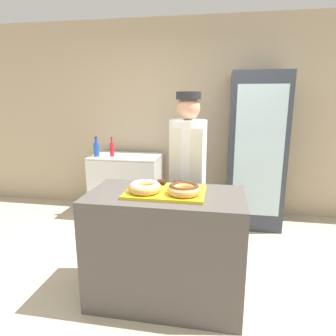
{
  "coord_description": "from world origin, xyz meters",
  "views": [
    {
      "loc": [
        0.41,
        -2.17,
        1.63
      ],
      "look_at": [
        0.0,
        0.1,
        1.09
      ],
      "focal_mm": 32.0,
      "sensor_mm": 36.0,
      "label": 1
    }
  ],
  "objects_px": {
    "brownie_back_left": "(161,182)",
    "beverage_fridge": "(256,151)",
    "bottle_blue": "(96,149)",
    "baker_person": "(187,175)",
    "brownie_back_right": "(178,183)",
    "donut_chocolate_glaze": "(184,189)",
    "serving_tray": "(166,192)",
    "chest_freezer": "(127,185)",
    "bottle_red": "(112,149)",
    "donut_light_glaze": "(145,187)"
  },
  "relations": [
    {
      "from": "donut_light_glaze",
      "to": "beverage_fridge",
      "type": "xyz_separation_m",
      "value": [
        0.99,
        1.81,
        -0.0
      ]
    },
    {
      "from": "baker_person",
      "to": "beverage_fridge",
      "type": "height_order",
      "value": "beverage_fridge"
    },
    {
      "from": "serving_tray",
      "to": "donut_light_glaze",
      "type": "xyz_separation_m",
      "value": [
        -0.15,
        -0.06,
        0.05
      ]
    },
    {
      "from": "serving_tray",
      "to": "baker_person",
      "type": "bearing_deg",
      "value": 82.09
    },
    {
      "from": "donut_light_glaze",
      "to": "brownie_back_left",
      "type": "relative_size",
      "value": 3.61
    },
    {
      "from": "brownie_back_left",
      "to": "baker_person",
      "type": "relative_size",
      "value": 0.04
    },
    {
      "from": "donut_light_glaze",
      "to": "bottle_red",
      "type": "relative_size",
      "value": 0.97
    },
    {
      "from": "bottle_red",
      "to": "serving_tray",
      "type": "bearing_deg",
      "value": -57.43
    },
    {
      "from": "beverage_fridge",
      "to": "bottle_blue",
      "type": "bearing_deg",
      "value": -176.61
    },
    {
      "from": "baker_person",
      "to": "chest_freezer",
      "type": "bearing_deg",
      "value": 132.0
    },
    {
      "from": "brownie_back_left",
      "to": "bottle_blue",
      "type": "distance_m",
      "value": 1.88
    },
    {
      "from": "donut_light_glaze",
      "to": "chest_freezer",
      "type": "bearing_deg",
      "value": 112.22
    },
    {
      "from": "brownie_back_left",
      "to": "chest_freezer",
      "type": "distance_m",
      "value": 1.86
    },
    {
      "from": "brownie_back_right",
      "to": "beverage_fridge",
      "type": "distance_m",
      "value": 1.76
    },
    {
      "from": "brownie_back_left",
      "to": "chest_freezer",
      "type": "relative_size",
      "value": 0.07
    },
    {
      "from": "chest_freezer",
      "to": "bottle_blue",
      "type": "height_order",
      "value": "bottle_blue"
    },
    {
      "from": "serving_tray",
      "to": "brownie_back_left",
      "type": "distance_m",
      "value": 0.18
    },
    {
      "from": "baker_person",
      "to": "beverage_fridge",
      "type": "relative_size",
      "value": 0.87
    },
    {
      "from": "beverage_fridge",
      "to": "bottle_red",
      "type": "bearing_deg",
      "value": -177.35
    },
    {
      "from": "donut_chocolate_glaze",
      "to": "brownie_back_right",
      "type": "height_order",
      "value": "donut_chocolate_glaze"
    },
    {
      "from": "donut_light_glaze",
      "to": "brownie_back_left",
      "type": "height_order",
      "value": "donut_light_glaze"
    },
    {
      "from": "donut_chocolate_glaze",
      "to": "baker_person",
      "type": "distance_m",
      "value": 0.73
    },
    {
      "from": "baker_person",
      "to": "serving_tray",
      "type": "bearing_deg",
      "value": -97.91
    },
    {
      "from": "donut_chocolate_glaze",
      "to": "chest_freezer",
      "type": "relative_size",
      "value": 0.27
    },
    {
      "from": "serving_tray",
      "to": "brownie_back_left",
      "type": "bearing_deg",
      "value": 112.9
    },
    {
      "from": "serving_tray",
      "to": "brownie_back_right",
      "type": "bearing_deg",
      "value": 67.1
    },
    {
      "from": "serving_tray",
      "to": "brownie_back_left",
      "type": "height_order",
      "value": "brownie_back_left"
    },
    {
      "from": "brownie_back_left",
      "to": "beverage_fridge",
      "type": "relative_size",
      "value": 0.04
    },
    {
      "from": "donut_chocolate_glaze",
      "to": "brownie_back_left",
      "type": "bearing_deg",
      "value": 133.76
    },
    {
      "from": "brownie_back_right",
      "to": "beverage_fridge",
      "type": "relative_size",
      "value": 0.04
    },
    {
      "from": "donut_light_glaze",
      "to": "bottle_blue",
      "type": "distance_m",
      "value": 2.02
    },
    {
      "from": "serving_tray",
      "to": "beverage_fridge",
      "type": "xyz_separation_m",
      "value": [
        0.84,
        1.74,
        0.05
      ]
    },
    {
      "from": "donut_chocolate_glaze",
      "to": "brownie_back_right",
      "type": "relative_size",
      "value": 3.61
    },
    {
      "from": "donut_chocolate_glaze",
      "to": "brownie_back_left",
      "type": "xyz_separation_m",
      "value": [
        -0.22,
        0.23,
        -0.02
      ]
    },
    {
      "from": "donut_chocolate_glaze",
      "to": "brownie_back_left",
      "type": "height_order",
      "value": "donut_chocolate_glaze"
    },
    {
      "from": "brownie_back_right",
      "to": "donut_chocolate_glaze",
      "type": "bearing_deg",
      "value": -70.66
    },
    {
      "from": "brownie_back_right",
      "to": "bottle_blue",
      "type": "xyz_separation_m",
      "value": [
        -1.33,
        1.45,
        0.01
      ]
    },
    {
      "from": "brownie_back_left",
      "to": "beverage_fridge",
      "type": "distance_m",
      "value": 1.82
    },
    {
      "from": "brownie_back_right",
      "to": "baker_person",
      "type": "bearing_deg",
      "value": 87.39
    },
    {
      "from": "chest_freezer",
      "to": "bottle_red",
      "type": "xyz_separation_m",
      "value": [
        -0.17,
        -0.09,
        0.53
      ]
    },
    {
      "from": "bottle_blue",
      "to": "chest_freezer",
      "type": "bearing_deg",
      "value": 19.35
    },
    {
      "from": "beverage_fridge",
      "to": "bottle_red",
      "type": "height_order",
      "value": "beverage_fridge"
    },
    {
      "from": "brownie_back_left",
      "to": "serving_tray",
      "type": "bearing_deg",
      "value": -67.1
    },
    {
      "from": "bottle_red",
      "to": "bottle_blue",
      "type": "bearing_deg",
      "value": -169.94
    },
    {
      "from": "serving_tray",
      "to": "brownie_back_right",
      "type": "relative_size",
      "value": 8.58
    },
    {
      "from": "bottle_red",
      "to": "beverage_fridge",
      "type": "bearing_deg",
      "value": 2.65
    },
    {
      "from": "baker_person",
      "to": "bottle_red",
      "type": "xyz_separation_m",
      "value": [
        -1.15,
        0.99,
        0.06
      ]
    },
    {
      "from": "beverage_fridge",
      "to": "bottle_red",
      "type": "relative_size",
      "value": 7.39
    },
    {
      "from": "serving_tray",
      "to": "chest_freezer",
      "type": "bearing_deg",
      "value": 116.96
    },
    {
      "from": "serving_tray",
      "to": "brownie_back_left",
      "type": "xyz_separation_m",
      "value": [
        -0.07,
        0.16,
        0.03
      ]
    }
  ]
}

